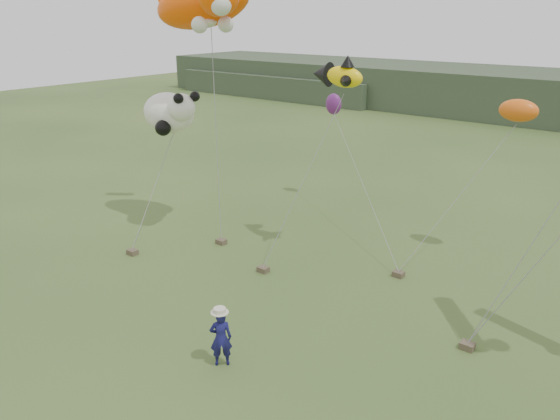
{
  "coord_description": "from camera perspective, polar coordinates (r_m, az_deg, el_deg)",
  "views": [
    {
      "loc": [
        9.09,
        -9.03,
        9.03
      ],
      "look_at": [
        -0.29,
        3.0,
        3.51
      ],
      "focal_mm": 35.0,
      "sensor_mm": 36.0,
      "label": 1
    }
  ],
  "objects": [
    {
      "name": "ground",
      "position": [
        15.67,
        -6.15,
        -15.42
      ],
      "size": [
        120.0,
        120.0,
        0.0
      ],
      "primitive_type": "plane",
      "color": "#385123",
      "rests_on": "ground"
    },
    {
      "name": "headland",
      "position": [
        55.54,
        25.4,
        10.66
      ],
      "size": [
        90.0,
        13.0,
        4.0
      ],
      "color": "#2D3D28",
      "rests_on": "ground"
    },
    {
      "name": "festival_attendant",
      "position": [
        15.1,
        -6.2,
        -13.16
      ],
      "size": [
        0.7,
        0.7,
        1.64
      ],
      "primitive_type": "imported",
      "rotation": [
        0.0,
        0.0,
        3.93
      ],
      "color": "#15144E",
      "rests_on": "ground"
    },
    {
      "name": "sandbag_anchors",
      "position": [
        20.08,
        0.42,
        -6.51
      ],
      "size": [
        13.21,
        5.04,
        0.2
      ],
      "color": "brown",
      "rests_on": "ground"
    },
    {
      "name": "cat_kite",
      "position": [
        22.59,
        -7.8,
        20.72
      ],
      "size": [
        5.53,
        3.16,
        2.63
      ],
      "color": "#FC4E02",
      "rests_on": "ground"
    },
    {
      "name": "fish_kite",
      "position": [
        20.53,
        5.88,
        13.86
      ],
      "size": [
        2.34,
        1.57,
        1.21
      ],
      "color": "yellow",
      "rests_on": "ground"
    },
    {
      "name": "panda_kite",
      "position": [
        24.37,
        -11.39,
        9.97
      ],
      "size": [
        3.07,
        1.98,
        1.91
      ],
      "color": "white",
      "rests_on": "ground"
    },
    {
      "name": "misc_kites",
      "position": [
        23.4,
        16.6,
        10.19
      ],
      "size": [
        10.23,
        2.63,
        1.8
      ],
      "color": "#E55C12",
      "rests_on": "ground"
    }
  ]
}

